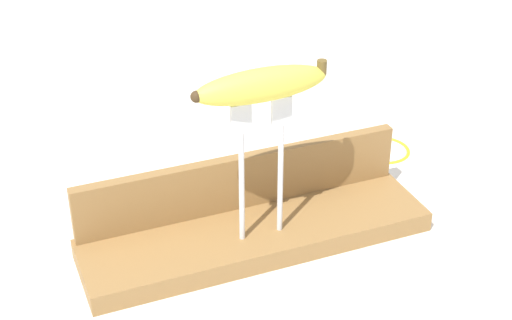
# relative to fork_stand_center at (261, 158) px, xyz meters

# --- Properties ---
(ground_plane) EXTENTS (3.00, 3.00, 0.00)m
(ground_plane) POSITION_rel_fork_stand_center_xyz_m (0.00, 0.02, -0.14)
(ground_plane) COLOR white
(wooden_board) EXTENTS (0.46, 0.12, 0.03)m
(wooden_board) POSITION_rel_fork_stand_center_xyz_m (0.00, 0.02, -0.13)
(wooden_board) COLOR olive
(wooden_board) RESTS_ON ground
(board_backstop) EXTENTS (0.45, 0.02, 0.08)m
(board_backstop) POSITION_rel_fork_stand_center_xyz_m (0.00, 0.07, -0.07)
(board_backstop) COLOR olive
(board_backstop) RESTS_ON wooden_board
(fork_stand_center) EXTENTS (0.08, 0.01, 0.19)m
(fork_stand_center) POSITION_rel_fork_stand_center_xyz_m (0.00, 0.00, 0.00)
(fork_stand_center) COLOR silver
(fork_stand_center) RESTS_ON wooden_board
(banana_raised_center) EXTENTS (0.17, 0.04, 0.04)m
(banana_raised_center) POSITION_rel_fork_stand_center_xyz_m (-0.00, -0.00, 0.10)
(banana_raised_center) COLOR #DBD147
(banana_raised_center) RESTS_ON fork_stand_center
(wire_coil) EXTENTS (0.09, 0.09, 0.01)m
(wire_coil) POSITION_rel_fork_stand_center_xyz_m (0.28, 0.17, -0.14)
(wire_coil) COLOR gold
(wire_coil) RESTS_ON ground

